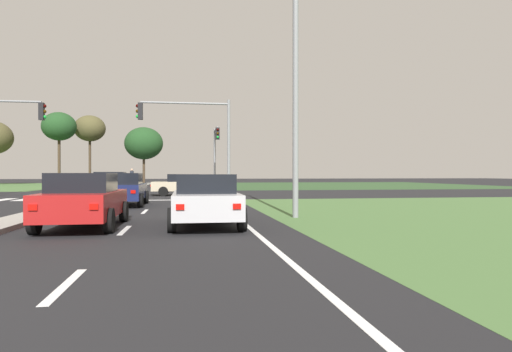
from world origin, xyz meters
name	(u,v)px	position (x,y,z in m)	size (l,w,h in m)	color
ground_plane	(113,195)	(0.00, 30.00, 0.00)	(200.00, 200.00, 0.00)	black
grass_verge_far_right	(342,185)	(25.50, 54.50, 0.00)	(35.00, 35.00, 0.01)	#2D4C28
median_island_near	(9,223)	(0.00, 11.00, 0.07)	(1.20, 22.00, 0.14)	gray
median_island_far	(144,185)	(0.00, 55.00, 0.07)	(1.20, 36.00, 0.14)	gray
lane_dash_near	(66,285)	(3.50, 3.19, 0.01)	(0.14, 2.00, 0.01)	silver
lane_dash_second	(125,230)	(3.50, 9.19, 0.01)	(0.14, 2.00, 0.01)	silver
lane_dash_third	(145,212)	(3.50, 15.19, 0.01)	(0.14, 2.00, 0.01)	silver
edge_line_right	(238,218)	(6.85, 12.00, 0.01)	(0.14, 24.00, 0.01)	silver
stop_bar_near	(162,200)	(3.80, 23.00, 0.01)	(6.40, 0.50, 0.01)	silver
crosswalk_bar_second	(4,200)	(-5.25, 24.80, 0.01)	(0.70, 2.80, 0.01)	silver
crosswalk_bar_third	(25,199)	(-4.10, 24.80, 0.01)	(0.70, 2.80, 0.01)	silver
crosswalk_bar_fourth	(46,199)	(-2.95, 24.80, 0.01)	(0.70, 2.80, 0.01)	silver
crosswalk_bar_fifth	(67,199)	(-1.80, 24.80, 0.01)	(0.70, 2.80, 0.01)	silver
crosswalk_bar_sixth	(87,199)	(-0.65, 24.80, 0.01)	(0.70, 2.80, 0.01)	silver
crosswalk_bar_seventh	(107,199)	(0.50, 24.80, 0.01)	(0.70, 2.80, 0.01)	silver
car_silver_near	(205,200)	(5.65, 9.82, 0.76)	(2.01, 4.23, 1.49)	#B7B7BC
car_beige_second	(185,184)	(5.03, 28.49, 0.76)	(4.54, 2.09, 1.47)	#BCAD8E
car_red_third	(84,200)	(2.30, 9.98, 0.78)	(1.99, 4.36, 1.52)	#A31919
car_maroon_fourth	(102,182)	(-2.18, 38.13, 0.79)	(2.08, 4.14, 1.54)	maroon
car_navy_fifth	(123,189)	(2.19, 18.75, 0.78)	(2.08, 4.43, 1.53)	#161E47
car_white_sixth	(132,179)	(-2.29, 61.45, 0.77)	(1.96, 4.35, 1.51)	silver
car_grey_seventh	(109,184)	(-0.12, 29.03, 0.82)	(4.28, 1.96, 1.62)	slate
traffic_signal_far_right	(216,147)	(7.60, 35.14, 3.73)	(0.32, 4.08, 5.46)	gray
traffic_signal_near_right	(195,130)	(5.66, 23.40, 4.06)	(5.40, 0.32, 5.84)	gray
street_lamp_near	(294,49)	(8.81, 12.11, 5.80)	(0.56, 2.60, 10.43)	gray
pedestrian_at_median	(132,176)	(0.16, 40.21, 1.26)	(0.34, 0.34, 1.84)	#4C4C4C
treeline_second	(59,127)	(-11.55, 60.57, 7.73)	(4.44, 4.44, 9.67)	#423323
treeline_third	(90,129)	(-8.38, 64.32, 7.88)	(4.34, 4.34, 9.78)	#423323
treeline_fourth	(144,143)	(-0.72, 62.34, 5.74)	(5.33, 5.33, 8.02)	#423323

